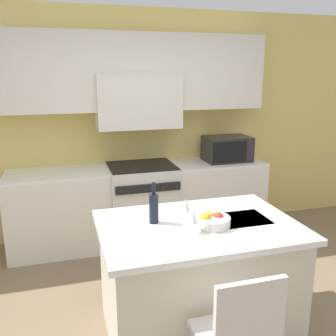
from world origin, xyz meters
The scene contains 10 objects.
back_cabinetry centered at (0.00, 2.13, 1.58)m, with size 10.00×0.46×2.70m.
back_counter centered at (0.00, 1.88, 0.46)m, with size 3.01×0.62×0.91m.
range_stove centered at (0.00, 1.86, 0.47)m, with size 0.78×0.70×0.93m.
microwave centered at (1.08, 1.87, 1.06)m, with size 0.55×0.39×0.30m.
kitchen_island centered at (0.05, 0.14, 0.45)m, with size 1.45×1.00×0.89m.
island_chair centered at (0.00, -0.66, 0.55)m, with size 0.42×0.40×0.95m.
wine_bottle centered at (-0.26, 0.25, 1.01)m, with size 0.07×0.07×0.31m.
wine_glass_near centered at (-0.04, 0.00, 1.01)m, with size 0.07×0.07×0.17m.
wine_glass_far centered at (-0.02, 0.23, 1.01)m, with size 0.07×0.07×0.17m.
fruit_bowl centered at (0.13, 0.08, 0.93)m, with size 0.27×0.27×0.10m.
Camera 1 is at (-0.88, -2.26, 1.97)m, focal length 40.00 mm.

